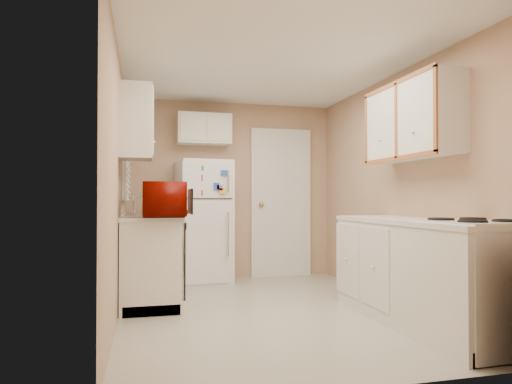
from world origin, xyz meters
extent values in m
plane|color=beige|center=(0.00, 0.00, 0.00)|extent=(3.80, 3.80, 0.00)
plane|color=white|center=(0.00, 0.00, 2.40)|extent=(3.80, 3.80, 0.00)
plane|color=tan|center=(-1.40, 0.00, 1.20)|extent=(3.80, 3.80, 0.00)
plane|color=tan|center=(1.40, 0.00, 1.20)|extent=(3.80, 3.80, 0.00)
plane|color=tan|center=(0.00, 1.90, 1.20)|extent=(2.80, 2.80, 0.00)
plane|color=tan|center=(0.00, -1.90, 1.20)|extent=(2.80, 2.80, 0.00)
cube|color=silver|center=(-1.10, 0.90, 0.45)|extent=(0.60, 1.80, 0.90)
cube|color=black|center=(-0.81, 0.30, 0.49)|extent=(0.03, 0.58, 0.72)
cube|color=gray|center=(-1.10, 1.05, 0.86)|extent=(0.54, 0.74, 0.16)
imported|color=#820800|center=(-0.98, 0.22, 1.05)|extent=(0.60, 0.34, 0.40)
imported|color=silver|center=(-1.09, 1.30, 1.00)|extent=(0.10, 0.10, 0.19)
cube|color=silver|center=(-1.36, 1.05, 1.60)|extent=(0.10, 0.98, 1.08)
cube|color=silver|center=(-1.25, 0.22, 1.80)|extent=(0.30, 0.45, 0.70)
cube|color=silver|center=(-0.42, 1.61, 0.78)|extent=(0.71, 0.69, 1.57)
cube|color=silver|center=(-0.40, 1.75, 2.00)|extent=(0.70, 0.30, 0.40)
cube|color=silver|center=(0.70, 1.86, 1.02)|extent=(0.86, 0.06, 2.08)
cube|color=silver|center=(1.10, -0.80, 0.45)|extent=(0.60, 2.00, 0.90)
cube|color=silver|center=(1.14, -1.43, 0.44)|extent=(0.60, 0.74, 0.88)
cube|color=silver|center=(1.25, -0.50, 1.80)|extent=(0.30, 1.20, 0.70)
camera|label=1|loc=(-1.18, -4.26, 1.07)|focal=32.00mm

